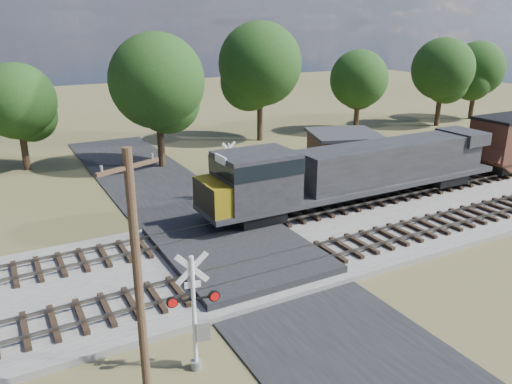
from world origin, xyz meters
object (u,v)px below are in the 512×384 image
crossing_signal_far (228,176)px  utility_pole (138,277)px  crossing_signal_near (197,322)px  equipment_shed (343,154)px

crossing_signal_far → utility_pole: 18.82m
crossing_signal_far → utility_pole: utility_pole is taller
crossing_signal_far → utility_pole: bearing=55.0°
crossing_signal_far → utility_pole: (-10.27, -15.55, 2.67)m
crossing_signal_near → crossing_signal_far: crossing_signal_near is taller
crossing_signal_near → crossing_signal_far: bearing=72.7°
crossing_signal_near → equipment_shed: size_ratio=0.69×
crossing_signal_near → equipment_shed: bearing=52.3°
utility_pole → crossing_signal_far: bearing=34.5°
crossing_signal_far → equipment_shed: bearing=-176.9°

